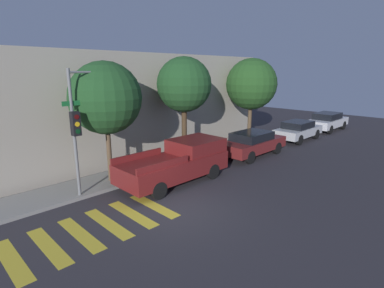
% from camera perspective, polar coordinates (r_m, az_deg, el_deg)
% --- Properties ---
extents(ground_plane, '(60.00, 60.00, 0.00)m').
position_cam_1_polar(ground_plane, '(11.29, -3.37, -12.37)').
color(ground_plane, '#2D2B30').
extents(sidewalk, '(26.00, 2.09, 0.14)m').
position_cam_1_polar(sidewalk, '(14.48, -14.63, -6.44)').
color(sidewalk, gray).
rests_on(sidewalk, ground).
extents(building_row, '(26.00, 6.00, 5.90)m').
position_cam_1_polar(building_row, '(17.75, -22.53, 6.26)').
color(building_row, '#A89E8E').
rests_on(building_row, ground).
extents(crosswalk, '(6.20, 2.60, 0.00)m').
position_cam_1_polar(crosswalk, '(10.39, -20.48, -15.77)').
color(crosswalk, gold).
rests_on(crosswalk, ground).
extents(traffic_light_pole, '(2.62, 0.56, 5.07)m').
position_cam_1_polar(traffic_light_pole, '(12.27, -19.50, 5.59)').
color(traffic_light_pole, slate).
rests_on(traffic_light_pole, ground).
extents(pickup_truck, '(5.23, 2.11, 1.81)m').
position_cam_1_polar(pickup_truck, '(13.73, -2.57, -3.34)').
color(pickup_truck, maroon).
rests_on(pickup_truck, ground).
extents(sedan_near_corner, '(4.59, 1.89, 1.45)m').
position_cam_1_polar(sedan_near_corner, '(18.11, 11.42, 0.20)').
color(sedan_near_corner, maroon).
rests_on(sedan_near_corner, ground).
extents(sedan_middle, '(4.28, 1.79, 1.40)m').
position_cam_1_polar(sedan_middle, '(23.07, 19.54, 2.53)').
color(sedan_middle, '#B7BABF').
rests_on(sedan_middle, ground).
extents(sedan_far_end, '(4.64, 1.88, 1.50)m').
position_cam_1_polar(sedan_far_end, '(27.85, 24.36, 4.02)').
color(sedan_far_end, silver).
rests_on(sedan_far_end, ground).
extents(tree_near_corner, '(3.10, 3.10, 5.39)m').
position_cam_1_polar(tree_near_corner, '(13.37, -16.16, 8.38)').
color(tree_near_corner, brown).
rests_on(tree_near_corner, ground).
extents(tree_midblock, '(2.90, 2.90, 5.70)m').
position_cam_1_polar(tree_midblock, '(16.05, -1.53, 11.16)').
color(tree_midblock, '#42301E').
rests_on(tree_midblock, ground).
extents(tree_far_end, '(3.39, 3.39, 5.77)m').
position_cam_1_polar(tree_far_end, '(20.77, 11.23, 11.09)').
color(tree_far_end, brown).
rests_on(tree_far_end, ground).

